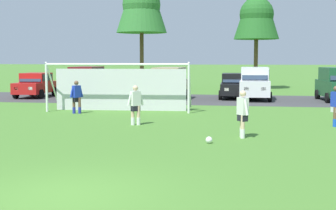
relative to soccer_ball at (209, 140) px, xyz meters
name	(u,v)px	position (x,y,z in m)	size (l,w,h in m)	color
ground_plane	(176,112)	(-2.39, 8.65, -0.11)	(400.00, 400.00, 0.00)	#477A2D
parking_lot_strip	(193,99)	(-2.39, 16.66, -0.11)	(52.00, 8.40, 0.01)	#3D3D3F
soccer_ball	(209,140)	(0.00, 0.00, 0.00)	(0.22, 0.22, 0.22)	white
soccer_goal	(120,86)	(-5.39, 8.86, 1.18)	(7.53, 2.41, 2.57)	white
player_striker_near	(336,106)	(4.72, 4.70, 0.71)	(0.39, 0.73, 1.64)	brown
player_midfield_center	(243,114)	(1.05, 1.29, 0.71)	(0.45, 0.69, 1.64)	beige
player_defender_far	(77,97)	(-7.19, 7.33, 0.71)	(0.55, 0.61, 1.64)	brown
player_winger_left	(136,105)	(-3.33, 3.75, 0.71)	(0.64, 0.51, 1.64)	beige
parked_car_slot_far_left	(36,85)	(-13.66, 16.56, 0.77)	(2.17, 4.27, 1.72)	red
parked_car_slot_left	(86,81)	(-10.21, 17.42, 1.00)	(2.18, 4.62, 2.16)	maroon
parked_car_slot_center_left	(116,86)	(-7.59, 16.04, 0.77)	(2.29, 4.33, 1.72)	navy
parked_car_slot_center	(169,83)	(-3.93, 15.86, 1.00)	(2.31, 4.69, 2.16)	tan
parked_car_slot_center_right	(234,86)	(0.32, 17.77, 0.77)	(2.12, 4.24, 1.72)	black
parked_car_slot_right	(255,83)	(1.68, 16.98, 1.00)	(2.16, 4.61, 2.16)	silver
tree_mid_left	(257,6)	(1.92, 28.35, 7.27)	(4.02, 4.02, 10.73)	brown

